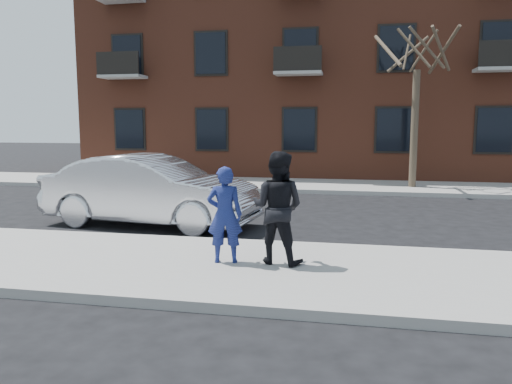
% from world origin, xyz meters
% --- Properties ---
extents(ground, '(100.00, 100.00, 0.00)m').
position_xyz_m(ground, '(0.00, 0.00, 0.00)').
color(ground, black).
rests_on(ground, ground).
extents(near_sidewalk, '(50.00, 3.50, 0.15)m').
position_xyz_m(near_sidewalk, '(0.00, -0.25, 0.07)').
color(near_sidewalk, gray).
rests_on(near_sidewalk, ground).
extents(near_curb, '(50.00, 0.10, 0.15)m').
position_xyz_m(near_curb, '(0.00, 1.55, 0.07)').
color(near_curb, '#999691').
rests_on(near_curb, ground).
extents(far_sidewalk, '(50.00, 3.50, 0.15)m').
position_xyz_m(far_sidewalk, '(0.00, 11.25, 0.07)').
color(far_sidewalk, gray).
rests_on(far_sidewalk, ground).
extents(far_curb, '(50.00, 0.10, 0.15)m').
position_xyz_m(far_curb, '(0.00, 9.45, 0.07)').
color(far_curb, '#999691').
rests_on(far_curb, ground).
extents(apartment_building, '(24.30, 10.30, 12.30)m').
position_xyz_m(apartment_building, '(2.00, 18.00, 6.16)').
color(apartment_building, brown).
rests_on(apartment_building, ground).
extents(street_tree, '(3.60, 3.60, 6.80)m').
position_xyz_m(street_tree, '(4.50, 11.00, 5.52)').
color(street_tree, '#3C2F23').
rests_on(street_tree, far_sidewalk).
extents(silver_sedan, '(5.35, 2.38, 1.71)m').
position_xyz_m(silver_sedan, '(-2.38, 3.20, 0.85)').
color(silver_sedan, silver).
rests_on(silver_sedan, ground).
extents(man_hoodie, '(0.65, 0.52, 1.61)m').
position_xyz_m(man_hoodie, '(0.32, -0.09, 0.96)').
color(man_hoodie, navy).
rests_on(man_hoodie, near_sidewalk).
extents(man_peacoat, '(1.03, 0.87, 1.86)m').
position_xyz_m(man_peacoat, '(1.19, 0.05, 1.08)').
color(man_peacoat, black).
rests_on(man_peacoat, near_sidewalk).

